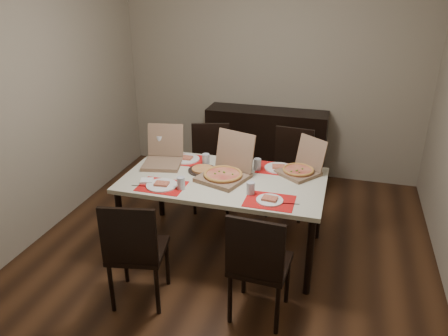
# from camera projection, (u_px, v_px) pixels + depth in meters

# --- Properties ---
(ground) EXTENTS (3.80, 4.00, 0.02)m
(ground) POSITION_uv_depth(u_px,v_px,m) (229.00, 251.00, 4.21)
(ground) COLOR #422614
(ground) RESTS_ON ground
(room_walls) EXTENTS (3.84, 4.02, 2.62)m
(room_walls) POSITION_uv_depth(u_px,v_px,m) (242.00, 61.00, 3.89)
(room_walls) COLOR gray
(room_walls) RESTS_ON ground
(sideboard) EXTENTS (1.50, 0.40, 0.90)m
(sideboard) POSITION_uv_depth(u_px,v_px,m) (266.00, 144.00, 5.59)
(sideboard) COLOR black
(sideboard) RESTS_ON ground
(dining_table) EXTENTS (1.80, 1.00, 0.75)m
(dining_table) POSITION_uv_depth(u_px,v_px,m) (224.00, 185.00, 3.97)
(dining_table) COLOR beige
(dining_table) RESTS_ON ground
(chair_near_left) EXTENTS (0.49, 0.49, 0.93)m
(chair_near_left) POSITION_uv_depth(u_px,v_px,m) (135.00, 249.00, 3.33)
(chair_near_left) COLOR black
(chair_near_left) RESTS_ON ground
(chair_near_right) EXTENTS (0.44, 0.44, 0.93)m
(chair_near_right) POSITION_uv_depth(u_px,v_px,m) (258.00, 263.00, 3.17)
(chair_near_right) COLOR black
(chair_near_right) RESTS_ON ground
(chair_far_left) EXTENTS (0.53, 0.53, 0.93)m
(chair_far_left) POSITION_uv_depth(u_px,v_px,m) (211.00, 162.00, 4.89)
(chair_far_left) COLOR black
(chair_far_left) RESTS_ON ground
(chair_far_right) EXTENTS (0.46, 0.46, 0.93)m
(chair_far_right) POSITION_uv_depth(u_px,v_px,m) (290.00, 168.00, 4.75)
(chair_far_right) COLOR black
(chair_far_right) RESTS_ON ground
(setting_near_left) EXTENTS (0.47, 0.30, 0.11)m
(setting_near_left) POSITION_uv_depth(u_px,v_px,m) (165.00, 184.00, 3.78)
(setting_near_left) COLOR red
(setting_near_left) RESTS_ON dining_table
(setting_near_right) EXTENTS (0.45, 0.30, 0.11)m
(setting_near_right) POSITION_uv_depth(u_px,v_px,m) (264.00, 197.00, 3.56)
(setting_near_right) COLOR red
(setting_near_right) RESTS_ON dining_table
(setting_far_left) EXTENTS (0.51, 0.30, 0.11)m
(setting_far_left) POSITION_uv_depth(u_px,v_px,m) (189.00, 159.00, 4.31)
(setting_far_left) COLOR red
(setting_far_left) RESTS_ON dining_table
(setting_far_right) EXTENTS (0.49, 0.30, 0.11)m
(setting_far_right) POSITION_uv_depth(u_px,v_px,m) (273.00, 167.00, 4.12)
(setting_far_right) COLOR red
(setting_far_right) RESTS_ON dining_table
(napkin_loose) EXTENTS (0.14, 0.15, 0.02)m
(napkin_loose) POSITION_uv_depth(u_px,v_px,m) (215.00, 181.00, 3.86)
(napkin_loose) COLOR white
(napkin_loose) RESTS_ON dining_table
(pizza_box_center) EXTENTS (0.50, 0.53, 0.39)m
(pizza_box_center) POSITION_uv_depth(u_px,v_px,m) (225.00, 172.00, 3.92)
(pizza_box_center) COLOR brown
(pizza_box_center) RESTS_ON dining_table
(pizza_box_right) EXTENTS (0.47, 0.47, 0.32)m
(pizza_box_right) POSITION_uv_depth(u_px,v_px,m) (301.00, 168.00, 4.01)
(pizza_box_right) COLOR brown
(pizza_box_right) RESTS_ON dining_table
(pizza_box_left) EXTENTS (0.42, 0.45, 0.35)m
(pizza_box_left) POSITION_uv_depth(u_px,v_px,m) (163.00, 158.00, 4.23)
(pizza_box_left) COLOR brown
(pizza_box_left) RESTS_ON dining_table
(faina_plate) EXTENTS (0.28, 0.28, 0.03)m
(faina_plate) POSITION_uv_depth(u_px,v_px,m) (203.00, 170.00, 4.08)
(faina_plate) COLOR black
(faina_plate) RESTS_ON dining_table
(dip_bowl) EXTENTS (0.13, 0.13, 0.03)m
(dip_bowl) POSITION_uv_depth(u_px,v_px,m) (245.00, 169.00, 4.08)
(dip_bowl) COLOR white
(dip_bowl) RESTS_ON dining_table
(soda_bottle) EXTENTS (0.09, 0.09, 0.27)m
(soda_bottle) POSITION_uv_depth(u_px,v_px,m) (161.00, 146.00, 4.37)
(soda_bottle) COLOR silver
(soda_bottle) RESTS_ON dining_table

